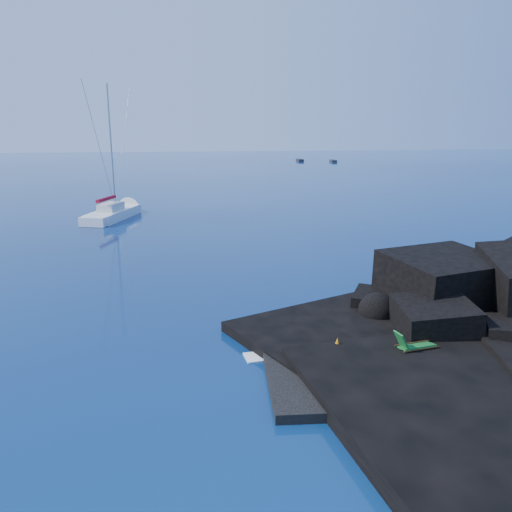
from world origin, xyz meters
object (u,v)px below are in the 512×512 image
(sailboat, at_px, (114,218))
(deck_chair, at_px, (417,341))
(sunbather, at_px, (337,374))
(marker_cone, at_px, (337,344))
(distant_boat_a, at_px, (300,161))
(distant_boat_b, at_px, (333,162))

(sailboat, relative_size, deck_chair, 8.22)
(sunbather, bearing_deg, deck_chair, 5.42)
(deck_chair, xyz_separation_m, marker_cone, (-2.91, 0.92, -0.30))
(deck_chair, distance_m, sunbather, 3.94)
(deck_chair, bearing_deg, distant_boat_a, 68.78)
(distant_boat_a, bearing_deg, marker_cone, -101.14)
(deck_chair, bearing_deg, sailboat, 104.19)
(marker_cone, bearing_deg, distant_boat_b, 71.53)
(deck_chair, xyz_separation_m, distant_boat_b, (37.30, 121.32, -0.91))
(marker_cone, bearing_deg, deck_chair, -17.50)
(sailboat, distance_m, marker_cone, 36.96)
(marker_cone, xyz_separation_m, distant_boat_a, (31.80, 125.46, -0.61))
(sailboat, bearing_deg, distant_boat_a, 82.93)
(sailboat, xyz_separation_m, distant_boat_b, (52.19, 85.44, 0.00))
(sunbather, xyz_separation_m, marker_cone, (0.78, 2.24, 0.09))
(sunbather, distance_m, distant_boat_b, 129.31)
(sunbather, height_order, distant_boat_a, sunbather)
(marker_cone, relative_size, distant_boat_a, 0.11)
(sunbather, bearing_deg, distant_boat_b, 57.31)
(sunbather, height_order, marker_cone, marker_cone)
(sunbather, bearing_deg, distant_boat_a, 61.48)
(sunbather, relative_size, marker_cone, 3.36)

